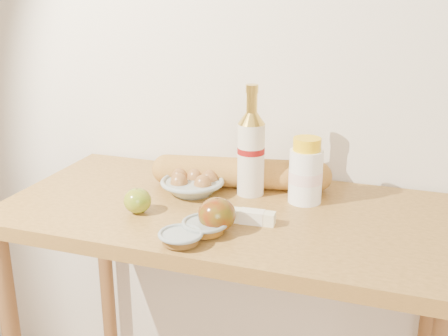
{
  "coord_description": "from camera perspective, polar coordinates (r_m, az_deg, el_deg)",
  "views": [
    {
      "loc": [
        0.44,
        -0.13,
        1.48
      ],
      "look_at": [
        0.0,
        1.15,
        1.02
      ],
      "focal_mm": 45.0,
      "sensor_mm": 36.0,
      "label": 1
    }
  ],
  "objects": [
    {
      "name": "bourbon_bottle",
      "position": [
        1.55,
        2.76,
        1.73
      ],
      "size": [
        0.09,
        0.09,
        0.31
      ],
      "rotation": [
        0.0,
        0.0,
        -0.24
      ],
      "color": "beige",
      "rests_on": "table"
    },
    {
      "name": "apple_yellowgreen",
      "position": [
        1.47,
        -8.78,
        -3.3
      ],
      "size": [
        0.08,
        0.08,
        0.07
      ],
      "rotation": [
        0.0,
        0.0,
        -0.18
      ],
      "color": "olive",
      "rests_on": "table"
    },
    {
      "name": "table",
      "position": [
        1.55,
        0.37,
        -8.2
      ],
      "size": [
        1.2,
        0.6,
        0.9
      ],
      "color": "#AD7D37",
      "rests_on": "ground"
    },
    {
      "name": "sugar_bowl",
      "position": [
        1.3,
        -4.42,
        -7.06
      ],
      "size": [
        0.13,
        0.13,
        0.03
      ],
      "rotation": [
        0.0,
        0.0,
        0.3
      ],
      "color": "gray",
      "rests_on": "table"
    },
    {
      "name": "syrup_bowl",
      "position": [
        1.35,
        -1.94,
        -5.98
      ],
      "size": [
        0.15,
        0.15,
        0.03
      ],
      "rotation": [
        0.0,
        0.0,
        0.41
      ],
      "color": "gray",
      "rests_on": "table"
    },
    {
      "name": "butter_stick",
      "position": [
        1.4,
        2.88,
        -4.99
      ],
      "size": [
        0.12,
        0.04,
        0.03
      ],
      "rotation": [
        0.0,
        0.0,
        0.05
      ],
      "color": "beige",
      "rests_on": "table"
    },
    {
      "name": "baguette",
      "position": [
        1.63,
        1.67,
        -0.49
      ],
      "size": [
        0.53,
        0.18,
        0.09
      ],
      "rotation": [
        0.0,
        0.0,
        0.19
      ],
      "color": "#C28C3B",
      "rests_on": "table"
    },
    {
      "name": "apple_redgreen_right",
      "position": [
        1.35,
        -0.72,
        -4.75
      ],
      "size": [
        0.1,
        0.1,
        0.08
      ],
      "rotation": [
        0.0,
        0.0,
        0.14
      ],
      "color": "maroon",
      "rests_on": "table"
    },
    {
      "name": "back_wall",
      "position": [
        1.71,
        4.06,
        12.67
      ],
      "size": [
        3.5,
        0.02,
        2.6
      ],
      "primitive_type": "cube",
      "color": "beige",
      "rests_on": "ground"
    },
    {
      "name": "cream_bottle",
      "position": [
        1.52,
        8.3,
        -0.47
      ],
      "size": [
        0.12,
        0.12,
        0.18
      ],
      "rotation": [
        0.0,
        0.0,
        -0.43
      ],
      "color": "white",
      "rests_on": "table"
    },
    {
      "name": "egg_bowl",
      "position": [
        1.59,
        -3.2,
        -1.65
      ],
      "size": [
        0.21,
        0.21,
        0.06
      ],
      "rotation": [
        0.0,
        0.0,
        0.16
      ],
      "color": "#919E9A",
      "rests_on": "table"
    }
  ]
}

